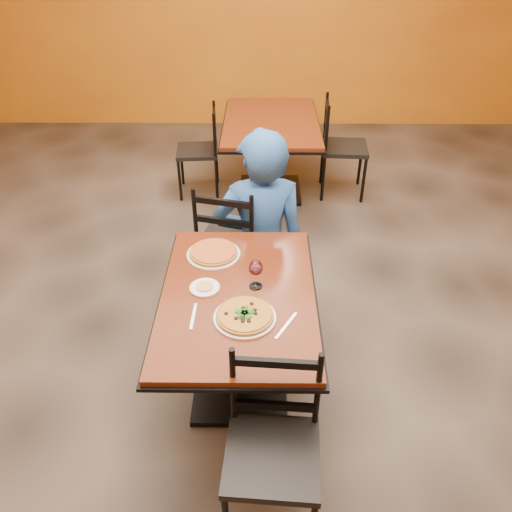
{
  "coord_description": "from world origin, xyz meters",
  "views": [
    {
      "loc": [
        0.11,
        -2.56,
        2.43
      ],
      "look_at": [
        0.09,
        -0.3,
        0.85
      ],
      "focal_mm": 35.62,
      "sensor_mm": 36.0,
      "label": 1
    }
  ],
  "objects_px": {
    "chair_second_right": "(345,148)",
    "side_plate": "(205,288)",
    "chair_second_left": "(197,151)",
    "plate_main": "(245,317)",
    "diner": "(260,221)",
    "pizza_main": "(245,315)",
    "chair_main_far": "(232,239)",
    "pizza_far": "(213,252)",
    "plate_far": "(214,254)",
    "wine_glass": "(256,273)",
    "table_main": "(239,321)",
    "chair_main_near": "(272,457)",
    "table_second": "(271,139)"
  },
  "relations": [
    {
      "from": "chair_second_right",
      "to": "side_plate",
      "type": "distance_m",
      "value": 2.77
    },
    {
      "from": "chair_second_left",
      "to": "plate_main",
      "type": "relative_size",
      "value": 2.81
    },
    {
      "from": "diner",
      "to": "pizza_main",
      "type": "bearing_deg",
      "value": 78.82
    },
    {
      "from": "chair_second_left",
      "to": "diner",
      "type": "bearing_deg",
      "value": 16.04
    },
    {
      "from": "chair_main_far",
      "to": "pizza_far",
      "type": "height_order",
      "value": "chair_main_far"
    },
    {
      "from": "diner",
      "to": "plate_far",
      "type": "height_order",
      "value": "diner"
    },
    {
      "from": "chair_main_far",
      "to": "wine_glass",
      "type": "distance_m",
      "value": 0.98
    },
    {
      "from": "chair_second_right",
      "to": "diner",
      "type": "bearing_deg",
      "value": 158.37
    },
    {
      "from": "chair_main_far",
      "to": "chair_second_right",
      "type": "distance_m",
      "value": 1.9
    },
    {
      "from": "table_main",
      "to": "chair_second_right",
      "type": "distance_m",
      "value": 2.73
    },
    {
      "from": "table_main",
      "to": "chair_main_near",
      "type": "xyz_separation_m",
      "value": [
        0.17,
        -0.76,
        -0.1
      ]
    },
    {
      "from": "chair_main_near",
      "to": "plate_main",
      "type": "bearing_deg",
      "value": 106.94
    },
    {
      "from": "chair_main_near",
      "to": "chair_second_right",
      "type": "bearing_deg",
      "value": 81.13
    },
    {
      "from": "wine_glass",
      "to": "plate_far",
      "type": "bearing_deg",
      "value": 130.34
    },
    {
      "from": "chair_main_far",
      "to": "plate_far",
      "type": "distance_m",
      "value": 0.67
    },
    {
      "from": "chair_second_right",
      "to": "wine_glass",
      "type": "relative_size",
      "value": 5.27
    },
    {
      "from": "chair_second_left",
      "to": "chair_second_right",
      "type": "distance_m",
      "value": 1.43
    },
    {
      "from": "side_plate",
      "to": "wine_glass",
      "type": "distance_m",
      "value": 0.28
    },
    {
      "from": "chair_main_far",
      "to": "pizza_far",
      "type": "distance_m",
      "value": 0.68
    },
    {
      "from": "table_second",
      "to": "side_plate",
      "type": "bearing_deg",
      "value": -98.82
    },
    {
      "from": "chair_second_right",
      "to": "plate_main",
      "type": "xyz_separation_m",
      "value": [
        -0.89,
        -2.75,
        0.28
      ]
    },
    {
      "from": "pizza_main",
      "to": "diner",
      "type": "bearing_deg",
      "value": 86.01
    },
    {
      "from": "table_second",
      "to": "diner",
      "type": "distance_m",
      "value": 1.69
    },
    {
      "from": "table_second",
      "to": "chair_main_far",
      "type": "height_order",
      "value": "chair_main_far"
    },
    {
      "from": "chair_main_far",
      "to": "side_plate",
      "type": "bearing_deg",
      "value": 97.8
    },
    {
      "from": "chair_second_right",
      "to": "wine_glass",
      "type": "distance_m",
      "value": 2.66
    },
    {
      "from": "table_second",
      "to": "side_plate",
      "type": "xyz_separation_m",
      "value": [
        -0.39,
        -2.52,
        0.19
      ]
    },
    {
      "from": "chair_main_near",
      "to": "diner",
      "type": "xyz_separation_m",
      "value": [
        -0.06,
        1.64,
        0.2
      ]
    },
    {
      "from": "table_main",
      "to": "diner",
      "type": "xyz_separation_m",
      "value": [
        0.12,
        0.88,
        0.1
      ]
    },
    {
      "from": "table_second",
      "to": "plate_main",
      "type": "relative_size",
      "value": 4.36
    },
    {
      "from": "side_plate",
      "to": "pizza_far",
      "type": "bearing_deg",
      "value": 85.71
    },
    {
      "from": "chair_second_left",
      "to": "chair_second_right",
      "type": "height_order",
      "value": "chair_second_right"
    },
    {
      "from": "wine_glass",
      "to": "pizza_main",
      "type": "bearing_deg",
      "value": -101.57
    },
    {
      "from": "table_second",
      "to": "wine_glass",
      "type": "relative_size",
      "value": 7.51
    },
    {
      "from": "chair_main_near",
      "to": "plate_main",
      "type": "relative_size",
      "value": 2.93
    },
    {
      "from": "pizza_main",
      "to": "wine_glass",
      "type": "height_order",
      "value": "wine_glass"
    },
    {
      "from": "pizza_far",
      "to": "chair_second_left",
      "type": "bearing_deg",
      "value": 98.9
    },
    {
      "from": "table_main",
      "to": "plate_main",
      "type": "relative_size",
      "value": 3.97
    },
    {
      "from": "table_second",
      "to": "plate_main",
      "type": "bearing_deg",
      "value": -93.57
    },
    {
      "from": "side_plate",
      "to": "wine_glass",
      "type": "relative_size",
      "value": 0.89
    },
    {
      "from": "table_main",
      "to": "diner",
      "type": "bearing_deg",
      "value": 82.55
    },
    {
      "from": "wine_glass",
      "to": "table_second",
      "type": "bearing_deg",
      "value": 87.25
    },
    {
      "from": "pizza_main",
      "to": "table_main",
      "type": "bearing_deg",
      "value": 101.91
    },
    {
      "from": "pizza_far",
      "to": "side_plate",
      "type": "distance_m",
      "value": 0.31
    },
    {
      "from": "side_plate",
      "to": "chair_second_right",
      "type": "bearing_deg",
      "value": 66.32
    },
    {
      "from": "chair_second_right",
      "to": "pizza_far",
      "type": "height_order",
      "value": "chair_second_right"
    },
    {
      "from": "table_second",
      "to": "chair_main_near",
      "type": "height_order",
      "value": "chair_main_near"
    },
    {
      "from": "table_main",
      "to": "plate_far",
      "type": "distance_m",
      "value": 0.43
    },
    {
      "from": "chair_second_left",
      "to": "chair_main_near",
      "type": "bearing_deg",
      "value": 7.32
    },
    {
      "from": "pizza_main",
      "to": "wine_glass",
      "type": "relative_size",
      "value": 1.58
    }
  ]
}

